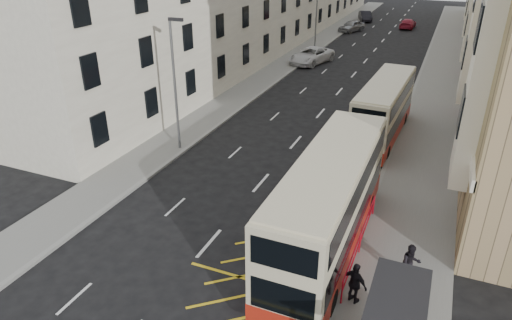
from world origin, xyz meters
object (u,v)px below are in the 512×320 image
at_px(car_silver, 352,26).
at_px(car_red, 408,24).
at_px(street_lamp_far, 317,11).
at_px(car_dark, 365,16).
at_px(pedestrian_mid, 410,264).
at_px(pedestrian_far, 355,283).
at_px(street_lamp_near, 175,79).
at_px(white_van, 311,56).
at_px(double_decker_rear, 384,110).
at_px(double_decker_front, 329,205).

bearing_deg(car_silver, car_red, 61.59).
distance_m(street_lamp_far, car_dark, 24.89).
distance_m(pedestrian_mid, pedestrian_far, 2.59).
relative_size(street_lamp_near, white_van, 1.35).
height_order(pedestrian_mid, car_silver, pedestrian_mid).
xyz_separation_m(street_lamp_near, car_red, (8.25, 50.41, -3.95)).
bearing_deg(car_red, car_silver, 42.60).
height_order(pedestrian_mid, white_van, pedestrian_mid).
height_order(street_lamp_far, double_decker_rear, street_lamp_far).
bearing_deg(street_lamp_near, double_decker_rear, 31.28).
xyz_separation_m(street_lamp_far, double_decker_rear, (11.35, -23.10, -2.64)).
xyz_separation_m(street_lamp_near, white_van, (1.15, 24.63, -3.81)).
distance_m(double_decker_rear, car_red, 43.65).
bearing_deg(car_dark, pedestrian_far, -98.52).
xyz_separation_m(car_silver, car_dark, (0.00, 10.14, -0.02)).
xyz_separation_m(pedestrian_mid, car_red, (-6.45, 57.69, -0.28)).
relative_size(white_van, car_dark, 1.25).
bearing_deg(street_lamp_near, double_decker_front, -29.81).
bearing_deg(street_lamp_near, car_silver, 88.52).
bearing_deg(white_van, car_red, 90.04).
height_order(street_lamp_near, car_dark, street_lamp_near).
relative_size(double_decker_rear, white_van, 1.67).
distance_m(double_decker_front, white_van, 32.66).
height_order(pedestrian_far, car_silver, pedestrian_far).
bearing_deg(double_decker_front, pedestrian_far, -57.28).
relative_size(street_lamp_near, double_decker_front, 0.72).
height_order(white_van, car_red, white_van).
xyz_separation_m(street_lamp_near, double_decker_rear, (11.35, 6.90, -2.64)).
xyz_separation_m(street_lamp_near, pedestrian_mid, (14.70, -7.27, -3.67)).
distance_m(street_lamp_near, pedestrian_mid, 16.80).
height_order(double_decker_front, double_decker_rear, double_decker_front).
distance_m(double_decker_rear, pedestrian_far, 16.24).
bearing_deg(car_red, pedestrian_mid, 98.79).
xyz_separation_m(pedestrian_mid, pedestrian_far, (-1.71, -1.96, 0.02)).
height_order(double_decker_rear, white_van, double_decker_rear).
xyz_separation_m(pedestrian_mid, car_dark, (-13.55, 61.83, -0.18)).
distance_m(double_decker_rear, car_silver, 38.91).
distance_m(street_lamp_far, double_decker_rear, 25.88).
bearing_deg(street_lamp_near, white_van, 87.33).
relative_size(street_lamp_near, pedestrian_far, 4.79).
relative_size(street_lamp_near, car_silver, 1.70).
height_order(pedestrian_mid, pedestrian_far, pedestrian_far).
height_order(street_lamp_far, double_decker_front, street_lamp_far).
distance_m(double_decker_rear, white_van, 20.50).
bearing_deg(double_decker_front, car_silver, 101.33).
bearing_deg(white_van, pedestrian_far, -55.30).
distance_m(street_lamp_far, car_silver, 14.97).
bearing_deg(double_decker_rear, pedestrian_far, -81.69).
height_order(street_lamp_near, pedestrian_mid, street_lamp_near).
relative_size(double_decker_front, double_decker_rear, 1.12).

